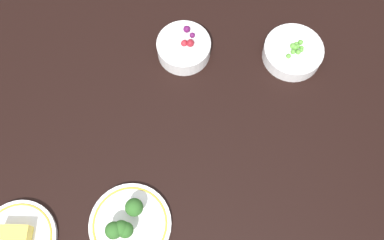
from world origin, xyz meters
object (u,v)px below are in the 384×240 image
(bowl_peas, at_px, (293,52))
(bowl_berries, at_px, (184,47))
(plate_broccoli, at_px, (129,224))
(plate_cheese, at_px, (17,239))

(bowl_peas, bearing_deg, bowl_berries, -3.57)
(plate_broccoli, height_order, bowl_berries, plate_broccoli)
(plate_broccoli, relative_size, bowl_berries, 1.32)
(plate_broccoli, bearing_deg, bowl_berries, -106.21)
(plate_broccoli, distance_m, bowl_berries, 0.49)
(bowl_peas, distance_m, plate_broccoli, 0.62)
(bowl_peas, xyz_separation_m, bowl_berries, (0.30, -0.02, 0.00))
(bowl_peas, xyz_separation_m, plate_cheese, (0.69, 0.48, -0.01))
(bowl_peas, distance_m, plate_cheese, 0.84)
(plate_cheese, height_order, bowl_berries, bowl_berries)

